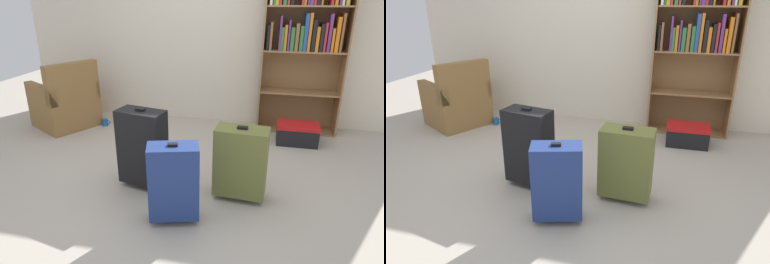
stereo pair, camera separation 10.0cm
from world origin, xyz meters
TOP-DOWN VIEW (x-y plane):
  - ground_plane at (0.00, 0.00)m, footprint 9.54×9.54m
  - back_wall at (0.00, 2.00)m, footprint 5.45×0.10m
  - bookshelf at (1.11, 1.77)m, footprint 1.00×0.33m
  - armchair at (-1.92, 1.25)m, footprint 0.96×0.96m
  - mug at (-1.43, 1.36)m, footprint 0.12×0.08m
  - storage_box at (1.12, 1.31)m, footprint 0.49×0.29m
  - suitcase_olive at (0.54, -0.03)m, footprint 0.46×0.27m
  - suitcase_navy_blue at (0.07, -0.48)m, footprint 0.43×0.30m
  - suitcase_black at (-0.35, -0.03)m, footprint 0.46×0.30m

SIDE VIEW (x-z plane):
  - ground_plane at x=0.00m, z-range 0.00..0.00m
  - mug at x=-1.43m, z-range 0.00..0.10m
  - storage_box at x=1.12m, z-range 0.01..0.26m
  - armchair at x=-1.92m, z-range -0.13..0.77m
  - suitcase_navy_blue at x=0.07m, z-range 0.01..0.68m
  - suitcase_olive at x=0.54m, z-range 0.01..0.69m
  - suitcase_black at x=-0.35m, z-range 0.01..0.78m
  - bookshelf at x=1.11m, z-range 0.23..2.30m
  - back_wall at x=0.00m, z-range 0.00..2.60m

